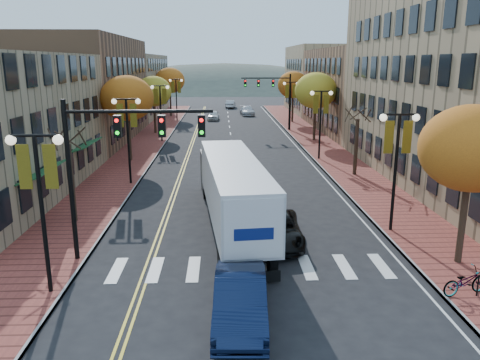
{
  "coord_description": "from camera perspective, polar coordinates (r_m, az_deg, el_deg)",
  "views": [
    {
      "loc": [
        -1.06,
        -16.16,
        8.46
      ],
      "look_at": [
        -0.09,
        8.48,
        2.2
      ],
      "focal_mm": 35.0,
      "sensor_mm": 36.0,
      "label": 1
    }
  ],
  "objects": [
    {
      "name": "ground",
      "position": [
        18.28,
        1.36,
        -13.34
      ],
      "size": [
        200.0,
        200.0,
        0.0
      ],
      "primitive_type": "plane",
      "color": "black",
      "rests_on": "ground"
    },
    {
      "name": "traffic_mast_far",
      "position": [
        58.63,
        4.21,
        10.75
      ],
      "size": [
        6.1,
        0.34,
        7.0
      ],
      "color": "black",
      "rests_on": "ground"
    },
    {
      "name": "bicycle",
      "position": [
        19.33,
        25.78,
        -11.09
      ],
      "size": [
        2.03,
        1.16,
        1.01
      ],
      "primitive_type": "imported",
      "rotation": [
        0.0,
        0.0,
        1.84
      ],
      "color": "gray",
      "rests_on": "sidewalk_right"
    },
    {
      "name": "lamp_right_c",
      "position": [
        58.94,
        6.19,
        10.11
      ],
      "size": [
        1.96,
        0.36,
        6.05
      ],
      "color": "black",
      "rests_on": "ground"
    },
    {
      "name": "tree_left_c",
      "position": [
        56.82,
        -10.48,
        10.58
      ],
      "size": [
        4.16,
        4.16,
        6.69
      ],
      "color": "#382619",
      "rests_on": "sidewalk_left"
    },
    {
      "name": "tree_left_a",
      "position": [
        26.18,
        -19.84,
        -0.34
      ],
      "size": [
        0.28,
        0.28,
        4.2
      ],
      "color": "#382619",
      "rests_on": "sidewalk_left"
    },
    {
      "name": "car_far_white",
      "position": [
        70.35,
        -3.27,
        7.88
      ],
      "size": [
        1.78,
        4.06,
        1.36
      ],
      "primitive_type": "imported",
      "rotation": [
        0.0,
        0.0,
        -0.05
      ],
      "color": "white",
      "rests_on": "ground"
    },
    {
      "name": "navy_sedan",
      "position": [
        15.98,
        0.03,
        -14.38
      ],
      "size": [
        1.91,
        4.96,
        1.61
      ],
      "primitive_type": "imported",
      "rotation": [
        0.0,
        0.0,
        -0.04
      ],
      "color": "#0D1734",
      "rests_on": "ground"
    },
    {
      "name": "tree_left_d",
      "position": [
        74.64,
        -8.56,
        11.9
      ],
      "size": [
        4.61,
        4.61,
        7.42
      ],
      "color": "#382619",
      "rests_on": "sidewalk_left"
    },
    {
      "name": "lamp_left_b",
      "position": [
        33.06,
        -13.57,
        6.61
      ],
      "size": [
        1.96,
        0.36,
        6.05
      ],
      "color": "black",
      "rests_on": "ground"
    },
    {
      "name": "sidewalk_right",
      "position": [
        50.4,
        9.31,
        4.48
      ],
      "size": [
        4.0,
        85.0,
        0.15
      ],
      "primitive_type": "cube",
      "color": "brown",
      "rests_on": "ground"
    },
    {
      "name": "lamp_right_b",
      "position": [
        41.28,
        9.82,
        8.25
      ],
      "size": [
        1.96,
        0.36,
        6.05
      ],
      "color": "black",
      "rests_on": "ground"
    },
    {
      "name": "car_far_oncoming",
      "position": [
        88.54,
        -1.16,
        9.23
      ],
      "size": [
        2.05,
        4.51,
        1.44
      ],
      "primitive_type": "imported",
      "rotation": [
        0.0,
        0.0,
        3.02
      ],
      "color": "#AFB0B7",
      "rests_on": "ground"
    },
    {
      "name": "building_left_far",
      "position": [
        78.88,
        -14.2,
        11.13
      ],
      "size": [
        12.0,
        26.0,
        9.5
      ],
      "primitive_type": "cube",
      "color": "#9E8966",
      "rests_on": "ground"
    },
    {
      "name": "tree_left_b",
      "position": [
        41.05,
        -13.61,
        9.64
      ],
      "size": [
        4.48,
        4.48,
        7.21
      ],
      "color": "#382619",
      "rests_on": "sidewalk_left"
    },
    {
      "name": "lamp_left_c",
      "position": [
        50.74,
        -9.68,
        9.34
      ],
      "size": [
        1.96,
        0.36,
        6.05
      ],
      "color": "black",
      "rests_on": "ground"
    },
    {
      "name": "car_far_silver",
      "position": [
        76.44,
        0.87,
        8.43
      ],
      "size": [
        2.37,
        5.08,
        1.43
      ],
      "primitive_type": "imported",
      "rotation": [
        0.0,
        0.0,
        0.07
      ],
      "color": "#B7B8BF",
      "rests_on": "ground"
    },
    {
      "name": "building_right_far",
      "position": [
        82.57,
        11.69,
        11.91
      ],
      "size": [
        15.0,
        20.0,
        11.0
      ],
      "primitive_type": "cube",
      "color": "#9E8966",
      "rests_on": "ground"
    },
    {
      "name": "traffic_mast_near",
      "position": [
        19.98,
        -15.02,
        3.55
      ],
      "size": [
        6.1,
        0.35,
        7.0
      ],
      "color": "black",
      "rests_on": "ground"
    },
    {
      "name": "tree_right_d",
      "position": [
        67.0,
        6.5,
        11.45
      ],
      "size": [
        4.35,
        4.35,
        7.0
      ],
      "color": "#382619",
      "rests_on": "sidewalk_right"
    },
    {
      "name": "building_right_mid",
      "position": [
        61.46,
        16.58,
        10.44
      ],
      "size": [
        15.0,
        24.0,
        10.0
      ],
      "primitive_type": "cube",
      "color": "brown",
      "rests_on": "ground"
    },
    {
      "name": "lamp_left_a",
      "position": [
        17.89,
        -23.28,
        -0.41
      ],
      "size": [
        1.96,
        0.36,
        6.05
      ],
      "color": "black",
      "rests_on": "ground"
    },
    {
      "name": "semi_truck",
      "position": [
        24.41,
        -1.14,
        -0.64
      ],
      "size": [
        3.83,
        15.17,
        3.75
      ],
      "rotation": [
        0.0,
        0.0,
        0.1
      ],
      "color": "black",
      "rests_on": "ground"
    },
    {
      "name": "black_suv",
      "position": [
        22.52,
        4.51,
        -5.98
      ],
      "size": [
        2.48,
        5.06,
        1.38
      ],
      "primitive_type": "imported",
      "rotation": [
        0.0,
        0.0,
        -0.04
      ],
      "color": "black",
      "rests_on": "ground"
    },
    {
      "name": "sidewalk_left",
      "position": [
        50.01,
        -11.4,
        4.32
      ],
      "size": [
        4.0,
        85.0,
        0.15
      ],
      "primitive_type": "cube",
      "color": "brown",
      "rests_on": "ground"
    },
    {
      "name": "lamp_right_a",
      "position": [
        24.12,
        18.6,
        3.55
      ],
      "size": [
        1.96,
        0.36,
        6.05
      ],
      "color": "black",
      "rests_on": "ground"
    },
    {
      "name": "building_left_mid",
      "position": [
        54.62,
        -19.56,
        10.34
      ],
      "size": [
        12.0,
        24.0,
        11.0
      ],
      "primitive_type": "cube",
      "color": "brown",
      "rests_on": "ground"
    },
    {
      "name": "tree_right_c",
      "position": [
        51.25,
        9.22,
        10.7
      ],
      "size": [
        4.48,
        4.48,
        7.21
      ],
      "color": "#382619",
      "rests_on": "sidewalk_right"
    },
    {
      "name": "tree_right_a",
      "position": [
        21.04,
        26.39,
        3.44
      ],
      "size": [
        4.16,
        4.16,
        6.69
      ],
      "color": "#382619",
      "rests_on": "sidewalk_right"
    },
    {
      "name": "lamp_left_d",
      "position": [
        68.59,
        -7.79,
        10.64
      ],
      "size": [
        1.96,
        0.36,
        6.05
      ],
      "color": "black",
      "rests_on": "ground"
    },
    {
      "name": "tree_right_b",
      "position": [
        36.15,
        13.96,
        3.93
      ],
      "size": [
        0.28,
        0.28,
        4.2
      ],
      "color": "#382619",
      "rests_on": "sidewalk_right"
    }
  ]
}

